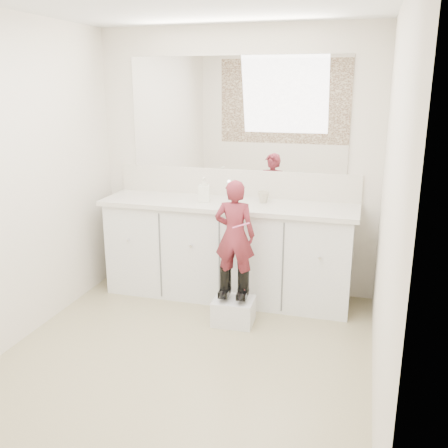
% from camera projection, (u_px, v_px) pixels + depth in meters
% --- Properties ---
extents(floor, '(3.00, 3.00, 0.00)m').
position_uv_depth(floor, '(182.00, 362.00, 3.53)').
color(floor, '#90835E').
rests_on(floor, ground).
extents(wall_back, '(2.60, 0.00, 2.60)m').
position_uv_depth(wall_back, '(236.00, 163.00, 4.59)').
color(wall_back, beige).
rests_on(wall_back, floor).
extents(wall_front, '(2.60, 0.00, 2.60)m').
position_uv_depth(wall_front, '(28.00, 284.00, 1.82)').
color(wall_front, beige).
rests_on(wall_front, floor).
extents(wall_left, '(0.00, 3.00, 3.00)m').
position_uv_depth(wall_left, '(7.00, 186.00, 3.55)').
color(wall_left, beige).
rests_on(wall_left, floor).
extents(wall_right, '(0.00, 3.00, 3.00)m').
position_uv_depth(wall_right, '(389.00, 211.00, 2.86)').
color(wall_right, beige).
rests_on(wall_right, floor).
extents(vanity_cabinet, '(2.20, 0.55, 0.85)m').
position_uv_depth(vanity_cabinet, '(228.00, 252.00, 4.55)').
color(vanity_cabinet, silver).
rests_on(vanity_cabinet, floor).
extents(countertop, '(2.28, 0.58, 0.04)m').
position_uv_depth(countertop, '(228.00, 205.00, 4.41)').
color(countertop, beige).
rests_on(countertop, vanity_cabinet).
extents(backsplash, '(2.28, 0.03, 0.25)m').
position_uv_depth(backsplash, '(236.00, 183.00, 4.63)').
color(backsplash, beige).
rests_on(backsplash, countertop).
extents(mirror, '(2.00, 0.02, 1.00)m').
position_uv_depth(mirror, '(236.00, 114.00, 4.46)').
color(mirror, white).
rests_on(mirror, wall_back).
extents(dot_panel, '(2.00, 0.01, 1.20)m').
position_uv_depth(dot_panel, '(16.00, 161.00, 1.71)').
color(dot_panel, '#472819').
rests_on(dot_panel, wall_front).
extents(faucet, '(0.08, 0.08, 0.10)m').
position_uv_depth(faucet, '(233.00, 193.00, 4.55)').
color(faucet, silver).
rests_on(faucet, countertop).
extents(cup, '(0.11, 0.11, 0.10)m').
position_uv_depth(cup, '(263.00, 197.00, 4.40)').
color(cup, '#BFB598').
rests_on(cup, countertop).
extents(soap_bottle, '(0.12, 0.12, 0.22)m').
position_uv_depth(soap_bottle, '(204.00, 189.00, 4.42)').
color(soap_bottle, white).
rests_on(soap_bottle, countertop).
extents(step_stool, '(0.34, 0.28, 0.21)m').
position_uv_depth(step_stool, '(234.00, 311.00, 4.09)').
color(step_stool, silver).
rests_on(step_stool, floor).
extents(boot_left, '(0.11, 0.18, 0.27)m').
position_uv_depth(boot_left, '(226.00, 282.00, 4.06)').
color(boot_left, black).
rests_on(boot_left, step_stool).
extents(boot_right, '(0.11, 0.18, 0.27)m').
position_uv_depth(boot_right, '(243.00, 284.00, 4.02)').
color(boot_right, black).
rests_on(boot_right, step_stool).
extents(toddler, '(0.33, 0.22, 0.89)m').
position_uv_depth(toddler, '(235.00, 235.00, 3.93)').
color(toddler, '#B1364A').
rests_on(toddler, step_stool).
extents(toothbrush, '(0.14, 0.02, 0.06)m').
position_uv_depth(toothbrush, '(241.00, 225.00, 3.81)').
color(toothbrush, '#EC5B97').
rests_on(toothbrush, toddler).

